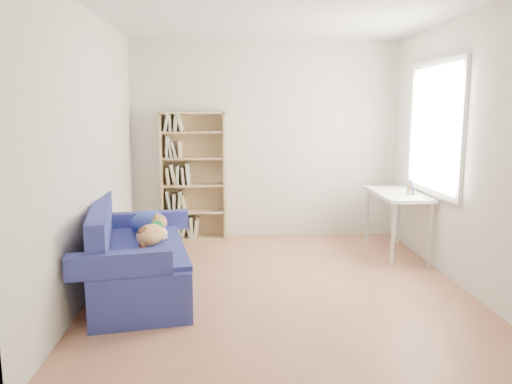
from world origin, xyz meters
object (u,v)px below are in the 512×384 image
sofa (135,259)px  desk (397,199)px  bookshelf (194,181)px  pen_cup (411,189)px

sofa → desk: size_ratio=1.68×
desk → bookshelf: bearing=160.0°
sofa → pen_cup: (2.93, 0.91, 0.49)m
sofa → bookshelf: bearing=66.9°
sofa → bookshelf: 2.05m
sofa → desk: (2.84, 1.08, 0.34)m
bookshelf → pen_cup: bookshelf is taller
sofa → desk: bearing=9.8°
bookshelf → desk: 2.58m
sofa → bookshelf: (0.42, 1.96, 0.45)m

